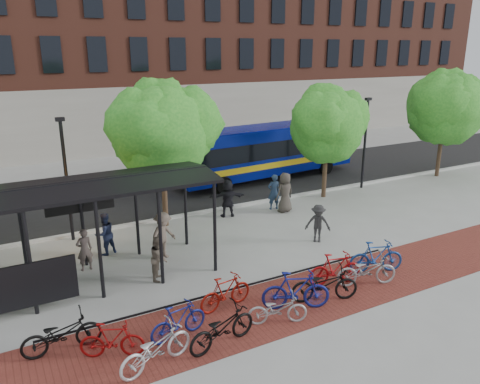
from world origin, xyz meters
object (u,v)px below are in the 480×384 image
lamp_post_right (365,141)px  bike_3 (178,321)px  bike_2 (156,348)px  pedestrian_3 (163,235)px  bike_8 (325,284)px  pedestrian_9 (318,223)px  tree_c (328,122)px  pedestrian_7 (274,192)px  bike_11 (376,257)px  bike_5 (225,292)px  bus_shelter (50,203)px  pedestrian_1 (84,250)px  bike_7 (296,290)px  lamp_post_left (66,176)px  pedestrian_5 (228,198)px  tree_d (446,104)px  pedestrian_2 (105,234)px  bike_1 (112,340)px  bike_4 (222,328)px  bike_9 (335,269)px  bus (266,149)px  bike_10 (367,270)px  tree_b (163,127)px  bike_0 (61,334)px  bike_6 (277,309)px  pedestrian_8 (159,258)px  pedestrian_6 (285,193)px

lamp_post_right → bike_3: (-14.69, -8.67, -2.22)m
bike_2 → pedestrian_3: size_ratio=1.13×
bike_8 → pedestrian_9: (2.76, 3.92, 0.24)m
tree_c → bike_8: tree_c is taller
pedestrian_7 → bike_11: bearing=94.7°
bike_2 → bike_5: size_ratio=1.14×
bus_shelter → bike_2: bearing=-74.9°
pedestrian_1 → bike_7: bearing=125.3°
lamp_post_left → pedestrian_5: lamp_post_left is taller
tree_d → bike_11: 15.91m
pedestrian_2 → bike_1: bearing=58.0°
bike_4 → bike_9: bike_9 is taller
bike_7 → pedestrian_3: size_ratio=1.14×
bus → lamp_post_right: bearing=-54.1°
bike_4 → lamp_post_right: bearing=-66.4°
bus → bike_7: 15.27m
bus → bike_10: bearing=-112.4°
bus_shelter → pedestrian_1: size_ratio=6.69×
bus → pedestrian_5: bearing=-140.9°
tree_b → pedestrian_9: size_ratio=4.02×
bike_7 → bike_10: bearing=-63.2°
bike_0 → pedestrian_9: pedestrian_9 is taller
bike_7 → pedestrian_5: size_ratio=1.16×
bike_11 → pedestrian_7: bearing=15.9°
lamp_post_right → bike_10: (-8.01, -8.88, -2.20)m
pedestrian_1 → pedestrian_3: 2.86m
tree_c → pedestrian_3: size_ratio=3.23×
lamp_post_left → bike_6: (4.09, -9.39, -2.29)m
tree_b → bike_8: bearing=-77.1°
pedestrian_8 → bike_11: bearing=-83.3°
pedestrian_3 → pedestrian_6: 7.35m
bike_9 → tree_b: bearing=33.8°
bus → bike_3: size_ratio=6.98×
lamp_post_left → pedestrian_2: size_ratio=3.03×
bike_3 → bike_11: bearing=-96.9°
bike_10 → pedestrian_2: pedestrian_2 is taller
lamp_post_right → bus: 5.88m
bike_7 → bike_9: bearing=-47.9°
bike_4 → tree_c: bearing=-60.6°
bike_3 → bike_9: bearing=-96.1°
tree_c → pedestrian_5: size_ratio=3.27×
tree_b → bike_5: bearing=-97.0°
bike_2 → pedestrian_2: size_ratio=1.23×
bike_11 → bus_shelter: bearing=87.1°
bus_shelter → bike_10: size_ratio=5.09×
tree_d → lamp_post_right: 6.34m
pedestrian_1 → pedestrian_2: 1.42m
bike_11 → bike_10: bearing=139.6°
tree_b → pedestrian_3: tree_b is taller
bus_shelter → bike_9: size_ratio=5.53×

